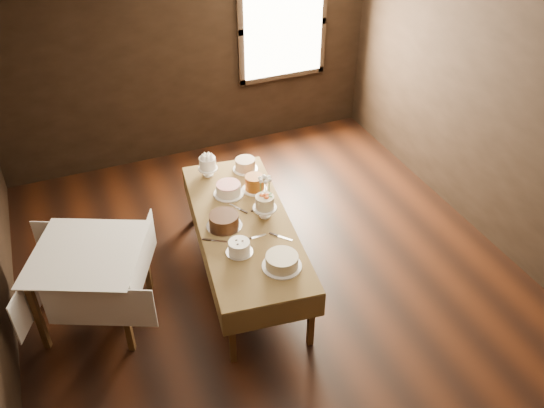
# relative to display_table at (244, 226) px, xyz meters

# --- Properties ---
(floor) EXTENTS (5.00, 6.00, 0.01)m
(floor) POSITION_rel_display_table_xyz_m (0.24, -0.35, -0.65)
(floor) COLOR black
(floor) RESTS_ON ground
(ceiling) EXTENTS (5.00, 6.00, 0.01)m
(ceiling) POSITION_rel_display_table_xyz_m (0.24, -0.35, 2.15)
(ceiling) COLOR beige
(ceiling) RESTS_ON wall_back
(wall_back) EXTENTS (5.00, 0.02, 2.80)m
(wall_back) POSITION_rel_display_table_xyz_m (0.24, 2.65, 0.75)
(wall_back) COLOR black
(wall_back) RESTS_ON ground
(wall_right) EXTENTS (0.02, 6.00, 2.80)m
(wall_right) POSITION_rel_display_table_xyz_m (2.74, -0.35, 0.75)
(wall_right) COLOR black
(wall_right) RESTS_ON ground
(window) EXTENTS (1.10, 0.05, 1.30)m
(window) POSITION_rel_display_table_xyz_m (1.54, 2.59, 0.95)
(window) COLOR #FFEABF
(window) RESTS_ON wall_back
(display_table) EXTENTS (1.17, 2.36, 0.70)m
(display_table) POSITION_rel_display_table_xyz_m (0.00, 0.00, 0.00)
(display_table) COLOR #462C14
(display_table) RESTS_ON ground
(side_table) EXTENTS (1.27, 1.27, 0.81)m
(side_table) POSITION_rel_display_table_xyz_m (-1.49, -0.01, 0.06)
(side_table) COLOR #462C14
(side_table) RESTS_ON ground
(cake_meringue) EXTENTS (0.25, 0.25, 0.23)m
(cake_meringue) POSITION_rel_display_table_xyz_m (-0.07, 0.92, 0.16)
(cake_meringue) COLOR white
(cake_meringue) RESTS_ON display_table
(cake_speckled) EXTENTS (0.30, 0.30, 0.13)m
(cake_speckled) POSITION_rel_display_table_xyz_m (0.34, 0.87, 0.11)
(cake_speckled) COLOR white
(cake_speckled) RESTS_ON display_table
(cake_lattice) EXTENTS (0.33, 0.33, 0.12)m
(cake_lattice) POSITION_rel_display_table_xyz_m (0.02, 0.49, 0.11)
(cake_lattice) COLOR white
(cake_lattice) RESTS_ON display_table
(cake_caramel) EXTENTS (0.26, 0.26, 0.17)m
(cake_caramel) POSITION_rel_display_table_xyz_m (0.29, 0.47, 0.13)
(cake_caramel) COLOR white
(cake_caramel) RESTS_ON display_table
(cake_chocolate) EXTENTS (0.40, 0.40, 0.13)m
(cake_chocolate) POSITION_rel_display_table_xyz_m (-0.20, 0.00, 0.12)
(cake_chocolate) COLOR silver
(cake_chocolate) RESTS_ON display_table
(cake_flowers) EXTENTS (0.24, 0.24, 0.25)m
(cake_flowers) POSITION_rel_display_table_xyz_m (0.23, 0.01, 0.16)
(cake_flowers) COLOR white
(cake_flowers) RESTS_ON display_table
(cake_swirl) EXTENTS (0.28, 0.28, 0.13)m
(cake_swirl) POSITION_rel_display_table_xyz_m (-0.20, -0.42, 0.11)
(cake_swirl) COLOR silver
(cake_swirl) RESTS_ON display_table
(cake_cream) EXTENTS (0.39, 0.39, 0.12)m
(cake_cream) POSITION_rel_display_table_xyz_m (0.09, -0.73, 0.11)
(cake_cream) COLOR white
(cake_cream) RESTS_ON display_table
(cake_server_a) EXTENTS (0.24, 0.03, 0.01)m
(cake_server_a) POSITION_rel_display_table_xyz_m (0.05, -0.27, 0.06)
(cake_server_a) COLOR silver
(cake_server_a) RESTS_ON display_table
(cake_server_b) EXTENTS (0.18, 0.20, 0.01)m
(cake_server_b) POSITION_rel_display_table_xyz_m (0.27, -0.39, 0.06)
(cake_server_b) COLOR silver
(cake_server_b) RESTS_ON display_table
(cake_server_c) EXTENTS (0.13, 0.23, 0.01)m
(cake_server_c) POSITION_rel_display_table_xyz_m (0.00, 0.26, 0.06)
(cake_server_c) COLOR silver
(cake_server_c) RESTS_ON display_table
(cake_server_d) EXTENTS (0.23, 0.11, 0.01)m
(cake_server_d) POSITION_rel_display_table_xyz_m (0.27, 0.18, 0.06)
(cake_server_d) COLOR silver
(cake_server_d) RESTS_ON display_table
(cake_server_e) EXTENTS (0.22, 0.15, 0.01)m
(cake_server_e) POSITION_rel_display_table_xyz_m (-0.31, -0.19, 0.06)
(cake_server_e) COLOR silver
(cake_server_e) RESTS_ON display_table
(flower_vase) EXTENTS (0.17, 0.17, 0.13)m
(flower_vase) POSITION_rel_display_table_xyz_m (0.30, 0.18, 0.12)
(flower_vase) COLOR #2D2823
(flower_vase) RESTS_ON display_table
(flower_bouquet) EXTENTS (0.14, 0.14, 0.20)m
(flower_bouquet) POSITION_rel_display_table_xyz_m (0.30, 0.18, 0.30)
(flower_bouquet) COLOR white
(flower_bouquet) RESTS_ON flower_vase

